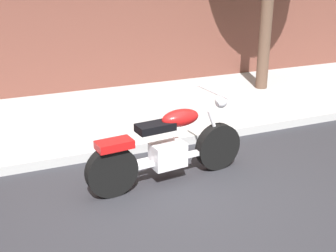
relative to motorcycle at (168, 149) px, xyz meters
name	(u,v)px	position (x,y,z in m)	size (l,w,h in m)	color
ground_plane	(176,196)	(-0.06, -0.41, -0.46)	(60.00, 60.00, 0.00)	#28282D
sidewalk	(110,116)	(-0.06, 2.55, -0.39)	(23.72, 3.17, 0.14)	#ACACAC
motorcycle	(168,149)	(0.00, 0.00, 0.00)	(2.22, 0.70, 1.15)	black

